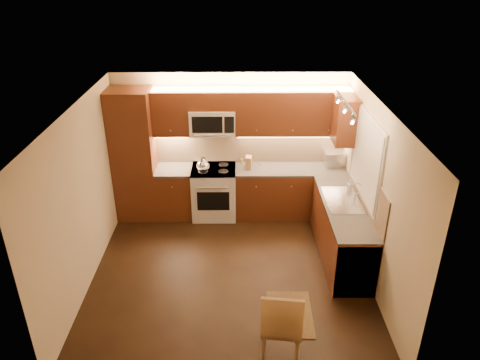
{
  "coord_description": "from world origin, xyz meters",
  "views": [
    {
      "loc": [
        0.11,
        -5.44,
        4.23
      ],
      "look_at": [
        0.15,
        0.55,
        1.25
      ],
      "focal_mm": 34.04,
      "sensor_mm": 36.0,
      "label": 1
    }
  ],
  "objects_px": {
    "toaster_oven": "(336,158)",
    "microwave": "(213,122)",
    "kettle": "(203,164)",
    "knife_block": "(248,162)",
    "stove": "(214,192)",
    "soap_bottle": "(350,185)",
    "dining_chair": "(282,323)",
    "sink": "(343,196)"
  },
  "relations": [
    {
      "from": "toaster_oven",
      "to": "soap_bottle",
      "type": "xyz_separation_m",
      "value": [
        0.03,
        -0.97,
        -0.04
      ]
    },
    {
      "from": "stove",
      "to": "dining_chair",
      "type": "height_order",
      "value": "dining_chair"
    },
    {
      "from": "microwave",
      "to": "toaster_oven",
      "type": "relative_size",
      "value": 1.74
    },
    {
      "from": "soap_bottle",
      "to": "sink",
      "type": "bearing_deg",
      "value": -107.63
    },
    {
      "from": "dining_chair",
      "to": "microwave",
      "type": "bearing_deg",
      "value": 112.13
    },
    {
      "from": "toaster_oven",
      "to": "knife_block",
      "type": "height_order",
      "value": "toaster_oven"
    },
    {
      "from": "stove",
      "to": "soap_bottle",
      "type": "bearing_deg",
      "value": -20.09
    },
    {
      "from": "kettle",
      "to": "knife_block",
      "type": "height_order",
      "value": "kettle"
    },
    {
      "from": "toaster_oven",
      "to": "microwave",
      "type": "bearing_deg",
      "value": 174.38
    },
    {
      "from": "kettle",
      "to": "dining_chair",
      "type": "xyz_separation_m",
      "value": [
        1.08,
        -3.17,
        -0.53
      ]
    },
    {
      "from": "microwave",
      "to": "kettle",
      "type": "relative_size",
      "value": 3.03
    },
    {
      "from": "stove",
      "to": "sink",
      "type": "xyz_separation_m",
      "value": [
        2.0,
        -1.12,
        0.52
      ]
    },
    {
      "from": "kettle",
      "to": "microwave",
      "type": "bearing_deg",
      "value": 75.31
    },
    {
      "from": "kettle",
      "to": "toaster_oven",
      "type": "xyz_separation_m",
      "value": [
        2.32,
        0.26,
        -0.01
      ]
    },
    {
      "from": "microwave",
      "to": "soap_bottle",
      "type": "bearing_deg",
      "value": -23.17
    },
    {
      "from": "microwave",
      "to": "sink",
      "type": "distance_m",
      "value": 2.48
    },
    {
      "from": "microwave",
      "to": "kettle",
      "type": "height_order",
      "value": "microwave"
    },
    {
      "from": "knife_block",
      "to": "dining_chair",
      "type": "height_order",
      "value": "knife_block"
    },
    {
      "from": "stove",
      "to": "knife_block",
      "type": "bearing_deg",
      "value": 4.2
    },
    {
      "from": "microwave",
      "to": "knife_block",
      "type": "bearing_deg",
      "value": -8.51
    },
    {
      "from": "toaster_oven",
      "to": "soap_bottle",
      "type": "distance_m",
      "value": 0.97
    },
    {
      "from": "microwave",
      "to": "dining_chair",
      "type": "distance_m",
      "value": 3.71
    },
    {
      "from": "soap_bottle",
      "to": "microwave",
      "type": "bearing_deg",
      "value": 167.08
    },
    {
      "from": "stove",
      "to": "dining_chair",
      "type": "bearing_deg",
      "value": -74.47
    },
    {
      "from": "stove",
      "to": "toaster_oven",
      "type": "relative_size",
      "value": 2.1
    },
    {
      "from": "sink",
      "to": "microwave",
      "type": "bearing_deg",
      "value": 147.79
    },
    {
      "from": "kettle",
      "to": "dining_chair",
      "type": "height_order",
      "value": "kettle"
    },
    {
      "from": "microwave",
      "to": "sink",
      "type": "relative_size",
      "value": 0.88
    },
    {
      "from": "microwave",
      "to": "dining_chair",
      "type": "xyz_separation_m",
      "value": [
        0.9,
        -3.39,
        -1.21
      ]
    },
    {
      "from": "sink",
      "to": "kettle",
      "type": "xyz_separation_m",
      "value": [
        -2.18,
        1.04,
        0.07
      ]
    },
    {
      "from": "kettle",
      "to": "stove",
      "type": "bearing_deg",
      "value": 49.42
    },
    {
      "from": "microwave",
      "to": "soap_bottle",
      "type": "height_order",
      "value": "microwave"
    },
    {
      "from": "kettle",
      "to": "soap_bottle",
      "type": "distance_m",
      "value": 2.46
    },
    {
      "from": "kettle",
      "to": "dining_chair",
      "type": "relative_size",
      "value": 0.24
    },
    {
      "from": "knife_block",
      "to": "soap_bottle",
      "type": "xyz_separation_m",
      "value": [
        1.57,
        -0.84,
        -0.02
      ]
    },
    {
      "from": "microwave",
      "to": "knife_block",
      "type": "xyz_separation_m",
      "value": [
        0.61,
        -0.09,
        -0.71
      ]
    },
    {
      "from": "soap_bottle",
      "to": "kettle",
      "type": "bearing_deg",
      "value": 173.38
    },
    {
      "from": "knife_block",
      "to": "dining_chair",
      "type": "distance_m",
      "value": 3.35
    },
    {
      "from": "dining_chair",
      "to": "sink",
      "type": "bearing_deg",
      "value": 69.99
    },
    {
      "from": "microwave",
      "to": "sink",
      "type": "xyz_separation_m",
      "value": [
        2.0,
        -1.26,
        -0.74
      ]
    },
    {
      "from": "sink",
      "to": "knife_block",
      "type": "distance_m",
      "value": 1.82
    },
    {
      "from": "microwave",
      "to": "soap_bottle",
      "type": "xyz_separation_m",
      "value": [
        2.17,
        -0.93,
        -0.73
      ]
    }
  ]
}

